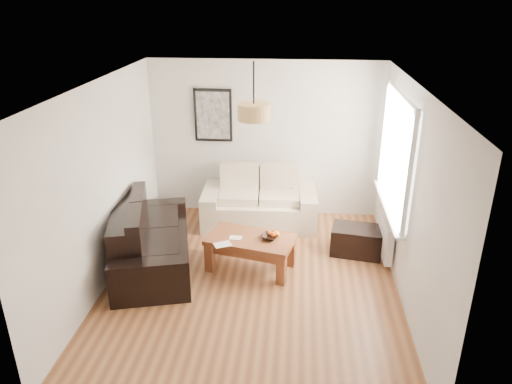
# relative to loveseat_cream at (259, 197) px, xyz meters

# --- Properties ---
(floor) EXTENTS (4.50, 4.50, 0.00)m
(floor) POSITION_rel_loveseat_cream_xyz_m (0.05, -1.78, -0.46)
(floor) COLOR brown
(floor) RESTS_ON ground
(ceiling) EXTENTS (3.80, 4.50, 0.00)m
(ceiling) POSITION_rel_loveseat_cream_xyz_m (0.05, -1.78, 2.14)
(ceiling) COLOR white
(ceiling) RESTS_ON floor
(wall_back) EXTENTS (3.80, 0.04, 2.60)m
(wall_back) POSITION_rel_loveseat_cream_xyz_m (0.05, 0.47, 0.84)
(wall_back) COLOR silver
(wall_back) RESTS_ON floor
(wall_front) EXTENTS (3.80, 0.04, 2.60)m
(wall_front) POSITION_rel_loveseat_cream_xyz_m (0.05, -4.03, 0.84)
(wall_front) COLOR silver
(wall_front) RESTS_ON floor
(wall_left) EXTENTS (0.04, 4.50, 2.60)m
(wall_left) POSITION_rel_loveseat_cream_xyz_m (-1.85, -1.78, 0.84)
(wall_left) COLOR silver
(wall_left) RESTS_ON floor
(wall_right) EXTENTS (0.04, 4.50, 2.60)m
(wall_right) POSITION_rel_loveseat_cream_xyz_m (1.95, -1.78, 0.84)
(wall_right) COLOR silver
(wall_right) RESTS_ON floor
(window_bay) EXTENTS (0.14, 1.90, 1.60)m
(window_bay) POSITION_rel_loveseat_cream_xyz_m (1.91, -0.98, 1.14)
(window_bay) COLOR white
(window_bay) RESTS_ON wall_right
(radiator) EXTENTS (0.10, 0.90, 0.52)m
(radiator) POSITION_rel_loveseat_cream_xyz_m (1.87, -0.98, -0.08)
(radiator) COLOR white
(radiator) RESTS_ON wall_right
(poster) EXTENTS (0.62, 0.04, 0.87)m
(poster) POSITION_rel_loveseat_cream_xyz_m (-0.80, 0.44, 1.24)
(poster) COLOR black
(poster) RESTS_ON wall_back
(pendant_shade) EXTENTS (0.40, 0.40, 0.20)m
(pendant_shade) POSITION_rel_loveseat_cream_xyz_m (0.05, -1.48, 1.77)
(pendant_shade) COLOR tan
(pendant_shade) RESTS_ON ceiling
(loveseat_cream) EXTENTS (1.89, 1.10, 0.91)m
(loveseat_cream) POSITION_rel_loveseat_cream_xyz_m (0.00, 0.00, 0.00)
(loveseat_cream) COLOR beige
(loveseat_cream) RESTS_ON floor
(sofa_leather) EXTENTS (1.45, 2.20, 0.88)m
(sofa_leather) POSITION_rel_loveseat_cream_xyz_m (-1.38, -1.45, -0.02)
(sofa_leather) COLOR black
(sofa_leather) RESTS_ON floor
(coffee_table) EXTENTS (1.29, 0.90, 0.48)m
(coffee_table) POSITION_rel_loveseat_cream_xyz_m (0.00, -1.42, -0.22)
(coffee_table) COLOR brown
(coffee_table) RESTS_ON floor
(ottoman) EXTENTS (0.78, 0.57, 0.41)m
(ottoman) POSITION_rel_loveseat_cream_xyz_m (1.50, -0.87, -0.25)
(ottoman) COLOR black
(ottoman) RESTS_ON floor
(cushion_left) EXTENTS (0.40, 0.19, 0.38)m
(cushion_left) POSITION_rel_loveseat_cream_xyz_m (-0.39, 0.22, 0.30)
(cushion_left) COLOR black
(cushion_left) RESTS_ON loveseat_cream
(cushion_right) EXTENTS (0.40, 0.15, 0.39)m
(cushion_right) POSITION_rel_loveseat_cream_xyz_m (0.34, 0.22, 0.31)
(cushion_right) COLOR black
(cushion_right) RESTS_ON loveseat_cream
(fruit_bowl) EXTENTS (0.29, 0.29, 0.06)m
(fruit_bowl) POSITION_rel_loveseat_cream_xyz_m (0.27, -1.44, 0.05)
(fruit_bowl) COLOR black
(fruit_bowl) RESTS_ON coffee_table
(orange_a) EXTENTS (0.09, 0.09, 0.08)m
(orange_a) POSITION_rel_loveseat_cream_xyz_m (0.31, -1.39, 0.06)
(orange_a) COLOR #FF5215
(orange_a) RESTS_ON fruit_bowl
(orange_b) EXTENTS (0.10, 0.10, 0.09)m
(orange_b) POSITION_rel_loveseat_cream_xyz_m (0.35, -1.37, 0.06)
(orange_b) COLOR #FF9F15
(orange_b) RESTS_ON fruit_bowl
(orange_c) EXTENTS (0.07, 0.07, 0.07)m
(orange_c) POSITION_rel_loveseat_cream_xyz_m (0.25, -1.33, 0.06)
(orange_c) COLOR orange
(orange_c) RESTS_ON fruit_bowl
(papers) EXTENTS (0.27, 0.24, 0.01)m
(papers) POSITION_rel_loveseat_cream_xyz_m (-0.35, -1.66, 0.02)
(papers) COLOR white
(papers) RESTS_ON coffee_table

